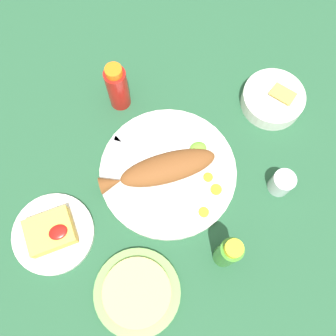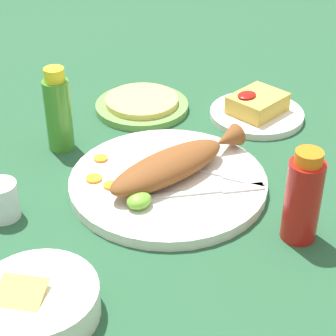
{
  "view_description": "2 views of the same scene",
  "coord_description": "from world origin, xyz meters",
  "px_view_note": "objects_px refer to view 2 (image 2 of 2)",
  "views": [
    {
      "loc": [
        -0.1,
        -0.26,
        0.86
      ],
      "look_at": [
        0.0,
        0.0,
        0.04
      ],
      "focal_mm": 40.0,
      "sensor_mm": 36.0,
      "label": 1
    },
    {
      "loc": [
        0.59,
        0.58,
        0.58
      ],
      "look_at": [
        0.0,
        0.0,
        0.04
      ],
      "focal_mm": 65.0,
      "sensor_mm": 36.0,
      "label": 2
    }
  ],
  "objects_px": {
    "tortilla_plate": "(142,107)",
    "fried_fish": "(174,164)",
    "guacamole_bowl": "(38,301)",
    "fork_far": "(216,191)",
    "fork_near": "(219,174)",
    "hot_sauce_bottle_green": "(58,112)",
    "side_plate_fries": "(257,115)",
    "hot_sauce_bottle_red": "(303,198)",
    "main_plate": "(168,183)",
    "salt_cup": "(2,202)"
  },
  "relations": [
    {
      "from": "main_plate",
      "to": "fried_fish",
      "type": "distance_m",
      "value": 0.03
    },
    {
      "from": "side_plate_fries",
      "to": "fork_near",
      "type": "bearing_deg",
      "value": 22.7
    },
    {
      "from": "guacamole_bowl",
      "to": "fork_far",
      "type": "bearing_deg",
      "value": -179.83
    },
    {
      "from": "salt_cup",
      "to": "guacamole_bowl",
      "type": "xyz_separation_m",
      "value": [
        0.08,
        0.21,
        -0.0
      ]
    },
    {
      "from": "salt_cup",
      "to": "main_plate",
      "type": "bearing_deg",
      "value": 151.62
    },
    {
      "from": "hot_sauce_bottle_green",
      "to": "tortilla_plate",
      "type": "relative_size",
      "value": 0.83
    },
    {
      "from": "main_plate",
      "to": "hot_sauce_bottle_green",
      "type": "relative_size",
      "value": 2.09
    },
    {
      "from": "fork_near",
      "to": "salt_cup",
      "type": "xyz_separation_m",
      "value": [
        0.3,
        -0.18,
        0.01
      ]
    },
    {
      "from": "hot_sauce_bottle_red",
      "to": "tortilla_plate",
      "type": "height_order",
      "value": "hot_sauce_bottle_red"
    },
    {
      "from": "hot_sauce_bottle_red",
      "to": "tortilla_plate",
      "type": "distance_m",
      "value": 0.48
    },
    {
      "from": "fork_near",
      "to": "side_plate_fries",
      "type": "xyz_separation_m",
      "value": [
        -0.23,
        -0.1,
        -0.01
      ]
    },
    {
      "from": "tortilla_plate",
      "to": "main_plate",
      "type": "bearing_deg",
      "value": 55.3
    },
    {
      "from": "fork_far",
      "to": "tortilla_plate",
      "type": "bearing_deg",
      "value": 102.52
    },
    {
      "from": "side_plate_fries",
      "to": "guacamole_bowl",
      "type": "relative_size",
      "value": 1.2
    },
    {
      "from": "fork_near",
      "to": "salt_cup",
      "type": "distance_m",
      "value": 0.35
    },
    {
      "from": "fried_fish",
      "to": "tortilla_plate",
      "type": "distance_m",
      "value": 0.28
    },
    {
      "from": "main_plate",
      "to": "side_plate_fries",
      "type": "height_order",
      "value": "main_plate"
    },
    {
      "from": "main_plate",
      "to": "fork_near",
      "type": "relative_size",
      "value": 1.85
    },
    {
      "from": "salt_cup",
      "to": "fried_fish",
      "type": "bearing_deg",
      "value": 152.73
    },
    {
      "from": "fork_near",
      "to": "hot_sauce_bottle_green",
      "type": "relative_size",
      "value": 1.13
    },
    {
      "from": "side_plate_fries",
      "to": "tortilla_plate",
      "type": "bearing_deg",
      "value": -54.2
    },
    {
      "from": "tortilla_plate",
      "to": "fried_fish",
      "type": "bearing_deg",
      "value": 57.74
    },
    {
      "from": "hot_sauce_bottle_red",
      "to": "guacamole_bowl",
      "type": "distance_m",
      "value": 0.39
    },
    {
      "from": "fork_far",
      "to": "salt_cup",
      "type": "bearing_deg",
      "value": 177.23
    },
    {
      "from": "main_plate",
      "to": "fork_near",
      "type": "xyz_separation_m",
      "value": [
        -0.07,
        0.05,
        0.01
      ]
    },
    {
      "from": "hot_sauce_bottle_green",
      "to": "guacamole_bowl",
      "type": "xyz_separation_m",
      "value": [
        0.27,
        0.31,
        -0.05
      ]
    },
    {
      "from": "main_plate",
      "to": "salt_cup",
      "type": "height_order",
      "value": "salt_cup"
    },
    {
      "from": "fried_fish",
      "to": "hot_sauce_bottle_red",
      "type": "bearing_deg",
      "value": 102.66
    },
    {
      "from": "main_plate",
      "to": "salt_cup",
      "type": "bearing_deg",
      "value": -28.38
    },
    {
      "from": "fork_near",
      "to": "hot_sauce_bottle_green",
      "type": "xyz_separation_m",
      "value": [
        0.11,
        -0.28,
        0.05
      ]
    },
    {
      "from": "fried_fish",
      "to": "hot_sauce_bottle_red",
      "type": "distance_m",
      "value": 0.23
    },
    {
      "from": "fork_far",
      "to": "guacamole_bowl",
      "type": "relative_size",
      "value": 1.02
    },
    {
      "from": "guacamole_bowl",
      "to": "salt_cup",
      "type": "bearing_deg",
      "value": -111.51
    },
    {
      "from": "fried_fish",
      "to": "fork_far",
      "type": "bearing_deg",
      "value": 103.9
    },
    {
      "from": "fried_fish",
      "to": "fork_near",
      "type": "relative_size",
      "value": 1.58
    },
    {
      "from": "main_plate",
      "to": "tortilla_plate",
      "type": "relative_size",
      "value": 1.73
    },
    {
      "from": "fried_fish",
      "to": "fork_far",
      "type": "relative_size",
      "value": 1.77
    },
    {
      "from": "salt_cup",
      "to": "tortilla_plate",
      "type": "height_order",
      "value": "salt_cup"
    },
    {
      "from": "fried_fish",
      "to": "tortilla_plate",
      "type": "xyz_separation_m",
      "value": [
        -0.15,
        -0.23,
        -0.03
      ]
    },
    {
      "from": "hot_sauce_bottle_red",
      "to": "fried_fish",
      "type": "bearing_deg",
      "value": -82.29
    },
    {
      "from": "hot_sauce_bottle_green",
      "to": "fork_near",
      "type": "bearing_deg",
      "value": 111.48
    },
    {
      "from": "hot_sauce_bottle_red",
      "to": "side_plate_fries",
      "type": "xyz_separation_m",
      "value": [
        -0.25,
        -0.27,
        -0.06
      ]
    },
    {
      "from": "hot_sauce_bottle_green",
      "to": "side_plate_fries",
      "type": "xyz_separation_m",
      "value": [
        -0.34,
        0.19,
        -0.07
      ]
    },
    {
      "from": "hot_sauce_bottle_red",
      "to": "side_plate_fries",
      "type": "height_order",
      "value": "hot_sauce_bottle_red"
    },
    {
      "from": "fried_fish",
      "to": "side_plate_fries",
      "type": "relative_size",
      "value": 1.5
    },
    {
      "from": "fried_fish",
      "to": "guacamole_bowl",
      "type": "xyz_separation_m",
      "value": [
        0.33,
        0.08,
        -0.02
      ]
    },
    {
      "from": "hot_sauce_bottle_red",
      "to": "guacamole_bowl",
      "type": "height_order",
      "value": "hot_sauce_bottle_red"
    },
    {
      "from": "fork_near",
      "to": "salt_cup",
      "type": "bearing_deg",
      "value": -142.36
    },
    {
      "from": "fork_near",
      "to": "hot_sauce_bottle_red",
      "type": "relative_size",
      "value": 1.2
    },
    {
      "from": "hot_sauce_bottle_green",
      "to": "salt_cup",
      "type": "bearing_deg",
      "value": 28.49
    }
  ]
}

